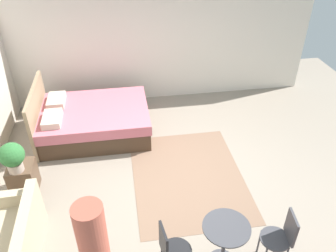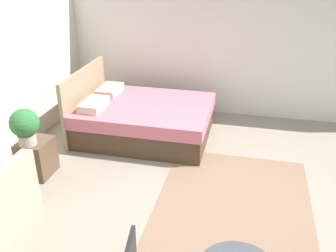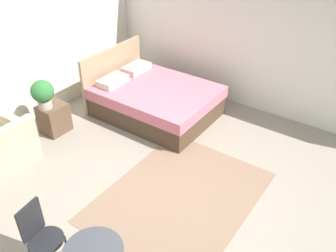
{
  "view_description": "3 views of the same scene",
  "coord_description": "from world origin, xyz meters",
  "px_view_note": "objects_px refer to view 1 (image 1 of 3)",
  "views": [
    {
      "loc": [
        -4.22,
        0.99,
        3.97
      ],
      "look_at": [
        0.0,
        0.33,
        1.04
      ],
      "focal_mm": 36.29,
      "sensor_mm": 36.0,
      "label": 1
    },
    {
      "loc": [
        -3.73,
        -0.06,
        2.77
      ],
      "look_at": [
        0.43,
        0.91,
        0.74
      ],
      "focal_mm": 39.51,
      "sensor_mm": 36.0,
      "label": 2
    },
    {
      "loc": [
        -3.09,
        -1.96,
        3.56
      ],
      "look_at": [
        0.05,
        0.26,
        1.01
      ],
      "focal_mm": 38.83,
      "sensor_mm": 36.0,
      "label": 3
    }
  ],
  "objects_px": {
    "bed": "(92,120)",
    "nightstand": "(24,178)",
    "couch": "(7,244)",
    "balcony_table": "(225,238)",
    "potted_plant": "(12,156)",
    "cafe_chair_near_couch": "(170,249)",
    "cafe_chair_near_window": "(282,235)"
  },
  "relations": [
    {
      "from": "couch",
      "to": "potted_plant",
      "type": "distance_m",
      "value": 1.27
    },
    {
      "from": "potted_plant",
      "to": "balcony_table",
      "type": "relative_size",
      "value": 0.71
    },
    {
      "from": "cafe_chair_near_window",
      "to": "balcony_table",
      "type": "bearing_deg",
      "value": 82.71
    },
    {
      "from": "bed",
      "to": "nightstand",
      "type": "distance_m",
      "value": 1.77
    },
    {
      "from": "balcony_table",
      "to": "cafe_chair_near_window",
      "type": "height_order",
      "value": "cafe_chair_near_window"
    },
    {
      "from": "balcony_table",
      "to": "bed",
      "type": "bearing_deg",
      "value": 28.18
    },
    {
      "from": "nightstand",
      "to": "cafe_chair_near_couch",
      "type": "relative_size",
      "value": 0.55
    },
    {
      "from": "couch",
      "to": "nightstand",
      "type": "distance_m",
      "value": 1.26
    },
    {
      "from": "nightstand",
      "to": "cafe_chair_near_couch",
      "type": "bearing_deg",
      "value": -132.18
    },
    {
      "from": "balcony_table",
      "to": "cafe_chair_near_couch",
      "type": "distance_m",
      "value": 0.71
    },
    {
      "from": "potted_plant",
      "to": "cafe_chair_near_couch",
      "type": "bearing_deg",
      "value": -130.32
    },
    {
      "from": "cafe_chair_near_window",
      "to": "cafe_chair_near_couch",
      "type": "distance_m",
      "value": 1.4
    },
    {
      "from": "bed",
      "to": "nightstand",
      "type": "bearing_deg",
      "value": 144.25
    },
    {
      "from": "bed",
      "to": "balcony_table",
      "type": "xyz_separation_m",
      "value": [
        -3.2,
        -1.71,
        0.17
      ]
    },
    {
      "from": "bed",
      "to": "potted_plant",
      "type": "relative_size",
      "value": 4.28
    },
    {
      "from": "potted_plant",
      "to": "nightstand",
      "type": "bearing_deg",
      "value": -11.75
    },
    {
      "from": "bed",
      "to": "cafe_chair_near_couch",
      "type": "height_order",
      "value": "bed"
    },
    {
      "from": "couch",
      "to": "balcony_table",
      "type": "relative_size",
      "value": 1.91
    },
    {
      "from": "bed",
      "to": "cafe_chair_near_couch",
      "type": "relative_size",
      "value": 2.3
    },
    {
      "from": "potted_plant",
      "to": "couch",
      "type": "bearing_deg",
      "value": -177.47
    },
    {
      "from": "balcony_table",
      "to": "potted_plant",
      "type": "bearing_deg",
      "value": 59.05
    },
    {
      "from": "nightstand",
      "to": "potted_plant",
      "type": "xyz_separation_m",
      "value": [
        -0.1,
        0.02,
        0.53
      ]
    },
    {
      "from": "bed",
      "to": "couch",
      "type": "distance_m",
      "value": 2.88
    },
    {
      "from": "potted_plant",
      "to": "balcony_table",
      "type": "height_order",
      "value": "potted_plant"
    },
    {
      "from": "bed",
      "to": "nightstand",
      "type": "xyz_separation_m",
      "value": [
        -1.44,
        1.03,
        -0.05
      ]
    },
    {
      "from": "nightstand",
      "to": "balcony_table",
      "type": "bearing_deg",
      "value": -122.64
    },
    {
      "from": "couch",
      "to": "cafe_chair_near_couch",
      "type": "bearing_deg",
      "value": -106.55
    },
    {
      "from": "cafe_chair_near_couch",
      "to": "bed",
      "type": "bearing_deg",
      "value": 17.13
    },
    {
      "from": "nightstand",
      "to": "cafe_chair_near_couch",
      "type": "distance_m",
      "value": 2.78
    },
    {
      "from": "potted_plant",
      "to": "balcony_table",
      "type": "xyz_separation_m",
      "value": [
        -1.66,
        -2.77,
        -0.3
      ]
    },
    {
      "from": "cafe_chair_near_couch",
      "to": "balcony_table",
      "type": "bearing_deg",
      "value": -82.07
    },
    {
      "from": "nightstand",
      "to": "potted_plant",
      "type": "height_order",
      "value": "potted_plant"
    }
  ]
}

